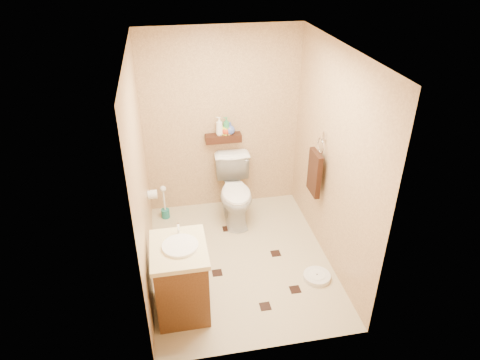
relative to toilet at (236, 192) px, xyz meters
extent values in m
plane|color=#BBAD88|center=(-0.10, -0.83, -0.41)|extent=(2.50, 2.50, 0.00)
cube|color=tan|center=(-0.10, 0.42, 0.79)|extent=(2.00, 0.04, 2.40)
cube|color=tan|center=(-0.10, -2.08, 0.79)|extent=(2.00, 0.04, 2.40)
cube|color=tan|center=(-1.10, -0.83, 0.79)|extent=(0.04, 2.50, 2.40)
cube|color=tan|center=(0.90, -0.83, 0.79)|extent=(0.04, 2.50, 2.40)
cube|color=silver|center=(-0.10, -0.83, 1.99)|extent=(2.00, 2.50, 0.02)
cube|color=#3A190F|center=(-0.10, 0.34, 0.61)|extent=(0.46, 0.14, 0.10)
cube|color=black|center=(-0.39, -1.01, -0.41)|extent=(0.11, 0.11, 0.01)
cube|color=black|center=(0.34, -0.81, -0.41)|extent=(0.11, 0.11, 0.01)
cube|color=black|center=(0.02, -1.59, -0.41)|extent=(0.11, 0.11, 0.01)
cube|color=black|center=(-0.70, -0.37, -0.41)|extent=(0.11, 0.11, 0.01)
cube|color=black|center=(0.39, -1.42, -0.41)|extent=(0.11, 0.11, 0.01)
cube|color=black|center=(-0.15, -0.22, -0.41)|extent=(0.11, 0.11, 0.01)
imported|color=white|center=(0.00, 0.00, 0.00)|extent=(0.49, 0.82, 0.82)
cube|color=brown|center=(-0.80, -1.45, -0.04)|extent=(0.49, 0.60, 0.73)
cube|color=beige|center=(-0.80, -1.45, 0.34)|extent=(0.52, 0.64, 0.05)
cylinder|color=white|center=(-0.78, -1.45, 0.37)|extent=(0.34, 0.34, 0.05)
cylinder|color=silver|center=(-0.78, -1.25, 0.43)|extent=(0.03, 0.03, 0.11)
cylinder|color=white|center=(0.67, -1.30, -0.38)|extent=(0.38, 0.38, 0.05)
cylinder|color=white|center=(0.67, -1.30, -0.35)|extent=(0.18, 0.18, 0.01)
cylinder|color=#1C706A|center=(-0.92, 0.19, -0.35)|extent=(0.11, 0.11, 0.12)
cylinder|color=white|center=(-0.92, 0.19, -0.13)|extent=(0.02, 0.02, 0.34)
sphere|color=white|center=(-0.92, 0.19, 0.03)|extent=(0.08, 0.08, 0.08)
cube|color=silver|center=(0.89, -0.58, 0.97)|extent=(0.03, 0.06, 0.08)
torus|color=silver|center=(0.85, -0.58, 0.85)|extent=(0.02, 0.19, 0.19)
cube|color=#351810|center=(0.81, -0.58, 0.51)|extent=(0.06, 0.30, 0.52)
cylinder|color=white|center=(-1.04, -0.18, 0.19)|extent=(0.11, 0.11, 0.11)
cylinder|color=silver|center=(-1.08, -0.18, 0.25)|extent=(0.04, 0.02, 0.02)
imported|color=white|center=(-0.14, 0.34, 0.78)|extent=(0.12, 0.12, 0.24)
imported|color=yellow|center=(-0.07, 0.34, 0.74)|extent=(0.10, 0.10, 0.16)
imported|color=red|center=(-0.06, 0.34, 0.73)|extent=(0.14, 0.14, 0.15)
imported|color=#2F8D54|center=(-0.05, 0.34, 0.78)|extent=(0.10, 0.10, 0.23)
imported|color=#F5AD51|center=(-0.02, 0.34, 0.74)|extent=(0.10, 0.10, 0.15)
imported|color=#465CB0|center=(-0.01, 0.34, 0.74)|extent=(0.14, 0.14, 0.16)
camera|label=1|loc=(-0.81, -4.60, 2.88)|focal=32.00mm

